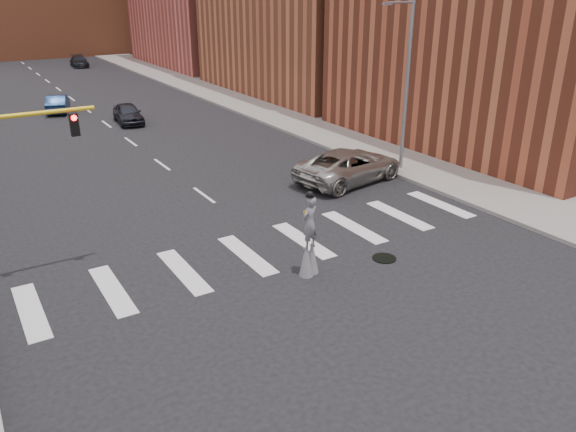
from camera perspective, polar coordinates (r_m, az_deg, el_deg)
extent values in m
plane|color=black|center=(21.38, 0.10, -4.19)|extent=(160.00, 160.00, 0.00)
cube|color=slate|center=(47.98, -2.89, 10.93)|extent=(5.00, 90.00, 0.18)
cylinder|color=black|center=(21.56, 9.75, -4.25)|extent=(0.90, 0.90, 0.04)
cylinder|color=slate|center=(31.06, 11.95, 12.51)|extent=(0.20, 0.20, 9.00)
cylinder|color=slate|center=(30.11, 11.45, 20.50)|extent=(1.80, 0.12, 0.12)
cube|color=slate|center=(29.52, 10.06, 20.47)|extent=(0.50, 0.18, 0.12)
cylinder|color=gold|center=(19.72, -26.51, 9.06)|extent=(5.20, 0.14, 0.14)
cube|color=black|center=(20.07, -20.88, 8.65)|extent=(0.28, 0.18, 0.75)
cylinder|color=#FF0C0C|center=(19.92, -20.92, 9.30)|extent=(0.18, 0.06, 0.18)
cylinder|color=#2F2013|center=(20.10, 2.43, -4.42)|extent=(0.07, 0.07, 1.02)
cylinder|color=#2F2013|center=(19.87, 1.87, -4.75)|extent=(0.07, 0.07, 1.02)
cone|color=slate|center=(20.04, 2.43, -4.10)|extent=(0.52, 0.52, 1.27)
cone|color=slate|center=(19.81, 1.87, -4.42)|extent=(0.52, 0.52, 1.27)
imported|color=slate|center=(19.36, 2.21, -0.69)|extent=(0.82, 0.67, 1.94)
sphere|color=black|center=(18.98, 2.26, 2.17)|extent=(0.26, 0.26, 0.26)
cylinder|color=black|center=(19.00, 2.25, 2.03)|extent=(0.34, 0.34, 0.02)
cube|color=yellow|center=(19.24, 1.90, 0.88)|extent=(0.22, 0.05, 0.10)
imported|color=#A5A49C|center=(29.58, 6.26, 5.12)|extent=(6.65, 3.95, 1.73)
imported|color=black|center=(44.21, -15.94, 9.98)|extent=(2.09, 4.43, 1.46)
imported|color=navy|center=(50.05, -22.35, 10.53)|extent=(2.62, 4.58, 1.43)
imported|color=black|center=(78.61, -20.46, 14.51)|extent=(2.26, 4.79, 1.35)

